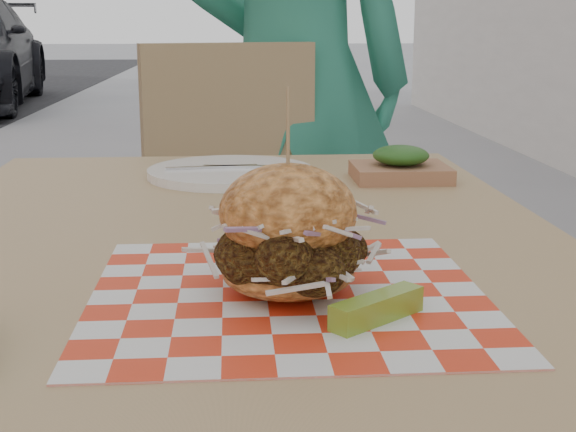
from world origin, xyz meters
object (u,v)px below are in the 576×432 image
Objects in this scene: diner at (292,80)px; sandwich at (288,238)px; patio_chair at (219,219)px; patio_table at (232,302)px.

sandwich is (-0.11, -1.39, -0.05)m from diner.
patio_table is at bearing -104.73° from patio_chair.
diner is at bearing 85.43° from sandwich.
patio_table is at bearing 104.20° from sandwich.
patio_table is at bearing 93.74° from diner.
patio_table is 6.37× the size of sandwich.
diner is 9.03× the size of sandwich.
patio_chair is 1.14m from sandwich.
diner is at bearing 39.43° from patio_chair.
patio_chair is at bearing 94.11° from sandwich.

